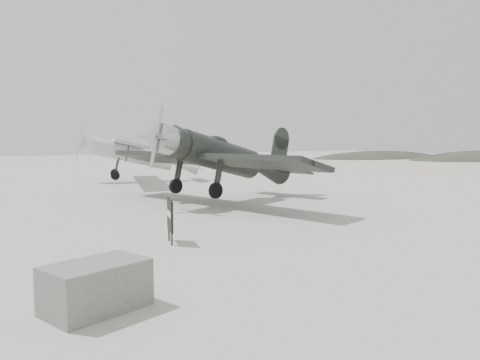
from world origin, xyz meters
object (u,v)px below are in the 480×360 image
Objects in this scene: lowwing_monoplane at (225,158)px; highwing_monoplane at (137,151)px; sign_board at (170,216)px; equipment_block at (96,287)px.

lowwing_monoplane is 12.92m from highwing_monoplane.
highwing_monoplane is (-0.21, 12.92, 0.02)m from lowwing_monoplane.
sign_board is (-5.59, -20.18, -1.39)m from highwing_monoplane.
lowwing_monoplane reaches higher than highwing_monoplane.
highwing_monoplane is 7.09× the size of equipment_block.
highwing_monoplane reaches higher than equipment_block.
lowwing_monoplane is 1.03× the size of highwing_monoplane.
highwing_monoplane is 9.29× the size of sign_board.
lowwing_monoplane is 7.28× the size of equipment_block.
lowwing_monoplane is 9.40m from sign_board.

